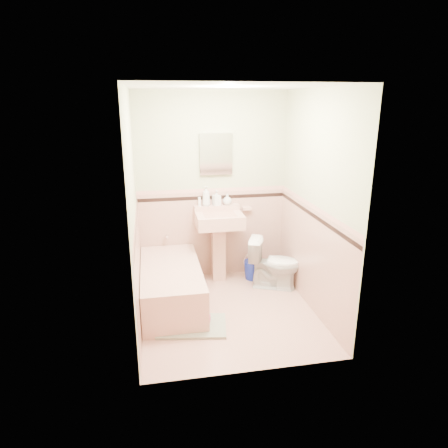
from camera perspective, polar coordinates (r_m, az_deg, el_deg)
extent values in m
plane|color=tan|center=(4.82, 0.57, -12.32)|extent=(2.20, 2.20, 0.00)
plane|color=white|center=(4.20, 0.67, 18.92)|extent=(2.20, 2.20, 0.00)
plane|color=#F1DFC5|center=(5.39, -1.69, 5.16)|extent=(2.50, 0.00, 2.50)
plane|color=#F1DFC5|center=(3.32, 4.35, -2.64)|extent=(2.50, 0.00, 2.50)
plane|color=#F1DFC5|center=(4.27, -12.68, 1.50)|extent=(0.00, 2.50, 2.50)
plane|color=#F1DFC5|center=(4.64, 12.84, 2.74)|extent=(0.00, 2.50, 2.50)
plane|color=#D4A18E|center=(5.56, -1.61, -1.43)|extent=(2.00, 0.00, 2.00)
plane|color=#D4A18E|center=(3.60, 4.06, -12.35)|extent=(2.00, 0.00, 2.00)
plane|color=#D4A18E|center=(4.48, -11.98, -6.52)|extent=(0.00, 2.20, 2.20)
plane|color=#D4A18E|center=(4.83, 12.20, -4.75)|extent=(0.00, 2.20, 2.20)
plane|color=black|center=(5.41, -1.64, 3.78)|extent=(2.00, 0.00, 2.00)
plane|color=black|center=(3.38, 4.22, -4.61)|extent=(2.00, 0.00, 2.00)
plane|color=black|center=(4.30, -12.33, -0.16)|extent=(0.00, 2.20, 2.20)
plane|color=black|center=(4.66, 12.53, 1.18)|extent=(0.00, 2.20, 2.20)
plane|color=tan|center=(5.38, -1.65, 4.81)|extent=(2.00, 0.00, 2.00)
plane|color=tan|center=(3.35, 4.26, -3.02)|extent=(2.00, 0.00, 2.00)
plane|color=tan|center=(4.27, -12.41, 1.12)|extent=(0.00, 2.20, 2.20)
plane|color=tan|center=(4.64, 12.61, 2.37)|extent=(0.00, 2.20, 2.20)
cube|color=tan|center=(4.94, -7.46, -8.76)|extent=(0.70, 1.50, 0.45)
cylinder|color=silver|center=(5.45, -8.10, -1.64)|extent=(0.04, 0.12, 0.04)
cylinder|color=silver|center=(5.38, -0.96, 1.84)|extent=(0.02, 0.02, 0.10)
cube|color=white|center=(5.30, -1.14, 9.88)|extent=(0.43, 0.04, 0.54)
cube|color=tan|center=(5.52, 3.23, 2.21)|extent=(0.12, 0.07, 0.04)
imported|color=#B2B2B2|center=(5.34, -2.55, 3.98)|extent=(0.13, 0.13, 0.26)
imported|color=#B2B2B2|center=(5.37, -1.06, 3.73)|extent=(0.11, 0.12, 0.20)
imported|color=#B2B2B2|center=(5.40, 0.47, 3.52)|extent=(0.15, 0.15, 0.15)
cylinder|color=white|center=(5.35, -3.49, 3.18)|extent=(0.04, 0.04, 0.12)
imported|color=white|center=(5.31, 7.15, -5.55)|extent=(0.74, 0.59, 0.67)
cube|color=gray|center=(4.53, -4.55, -14.21)|extent=(0.80, 0.60, 0.03)
cube|color=#BF1E59|center=(4.57, -3.02, -13.20)|extent=(0.18, 0.11, 0.07)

